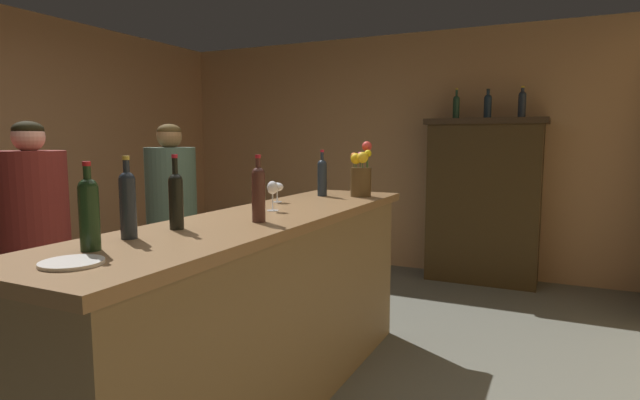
{
  "coord_description": "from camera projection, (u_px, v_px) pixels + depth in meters",
  "views": [
    {
      "loc": [
        1.82,
        -2.36,
        1.46
      ],
      "look_at": [
        0.55,
        0.3,
        1.11
      ],
      "focal_mm": 28.5,
      "sensor_mm": 36.0,
      "label": 1
    }
  ],
  "objects": [
    {
      "name": "floor",
      "position": [
        217.0,
        384.0,
        3.06
      ],
      "size": [
        8.46,
        8.46,
        0.0
      ],
      "primitive_type": "plane",
      "color": "#636459",
      "rests_on": "ground"
    },
    {
      "name": "wall_back",
      "position": [
        389.0,
        153.0,
        5.88
      ],
      "size": [
        5.39,
        0.12,
        2.63
      ],
      "primitive_type": "cube",
      "color": "tan",
      "rests_on": "ground"
    },
    {
      "name": "bar_counter",
      "position": [
        264.0,
        312.0,
        2.74
      ],
      "size": [
        0.66,
        2.78,
        1.07
      ],
      "color": "olive",
      "rests_on": "ground"
    },
    {
      "name": "display_cabinet",
      "position": [
        483.0,
        198.0,
        5.18
      ],
      "size": [
        1.17,
        0.44,
        1.68
      ],
      "color": "#382812",
      "rests_on": "ground"
    },
    {
      "name": "wine_bottle_rose",
      "position": [
        89.0,
        210.0,
        1.8
      ],
      "size": [
        0.07,
        0.07,
        0.32
      ],
      "color": "#1B3218",
      "rests_on": "bar_counter"
    },
    {
      "name": "wine_bottle_chardonnay",
      "position": [
        176.0,
        198.0,
        2.24
      ],
      "size": [
        0.06,
        0.06,
        0.33
      ],
      "color": "black",
      "rests_on": "bar_counter"
    },
    {
      "name": "wine_bottle_syrah",
      "position": [
        322.0,
        176.0,
        3.57
      ],
      "size": [
        0.07,
        0.07,
        0.33
      ],
      "color": "#1F2932",
      "rests_on": "bar_counter"
    },
    {
      "name": "wine_bottle_merlot",
      "position": [
        258.0,
        192.0,
        2.43
      ],
      "size": [
        0.07,
        0.07,
        0.32
      ],
      "color": "#46261F",
      "rests_on": "bar_counter"
    },
    {
      "name": "wine_bottle_pinot",
      "position": [
        128.0,
        201.0,
        2.02
      ],
      "size": [
        0.06,
        0.06,
        0.33
      ],
      "color": "#212832",
      "rests_on": "bar_counter"
    },
    {
      "name": "wine_glass_front",
      "position": [
        277.0,
        188.0,
        3.21
      ],
      "size": [
        0.08,
        0.08,
        0.13
      ],
      "color": "white",
      "rests_on": "bar_counter"
    },
    {
      "name": "wine_glass_mid",
      "position": [
        272.0,
        189.0,
        2.82
      ],
      "size": [
        0.06,
        0.06,
        0.17
      ],
      "color": "white",
      "rests_on": "bar_counter"
    },
    {
      "name": "flower_arrangement",
      "position": [
        361.0,
        175.0,
        3.53
      ],
      "size": [
        0.15,
        0.17,
        0.38
      ],
      "color": "#4C361A",
      "rests_on": "bar_counter"
    },
    {
      "name": "cheese_plate",
      "position": [
        72.0,
        263.0,
        1.61
      ],
      "size": [
        0.2,
        0.2,
        0.01
      ],
      "primitive_type": "cylinder",
      "color": "white",
      "rests_on": "bar_counter"
    },
    {
      "name": "display_bottle_left",
      "position": [
        456.0,
        106.0,
        5.2
      ],
      "size": [
        0.07,
        0.07,
        0.31
      ],
      "color": "#1C3925",
      "rests_on": "display_cabinet"
    },
    {
      "name": "display_bottle_midleft",
      "position": [
        488.0,
        105.0,
        5.07
      ],
      "size": [
        0.08,
        0.08,
        0.29
      ],
      "color": "#192835",
      "rests_on": "display_cabinet"
    },
    {
      "name": "display_bottle_center",
      "position": [
        522.0,
        103.0,
        4.93
      ],
      "size": [
        0.07,
        0.07,
        0.3
      ],
      "color": "#202933",
      "rests_on": "display_cabinet"
    },
    {
      "name": "patron_tall",
      "position": [
        35.0,
        242.0,
        3.07
      ],
      "size": [
        0.4,
        0.4,
        1.57
      ],
      "rotation": [
        0.0,
        0.0,
        -0.14
      ],
      "color": "#4A6146",
      "rests_on": "ground"
    },
    {
      "name": "patron_near_entrance",
      "position": [
        172.0,
        218.0,
        3.96
      ],
      "size": [
        0.39,
        0.39,
        1.59
      ],
      "rotation": [
        0.0,
        0.0,
        -0.93
      ],
      "color": "brown",
      "rests_on": "ground"
    }
  ]
}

